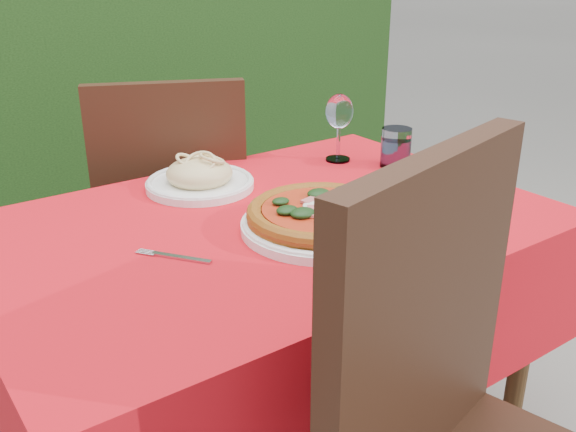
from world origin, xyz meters
TOP-DOWN VIEW (x-y plane):
  - hedge at (0.00, 1.55)m, footprint 3.20×0.55m
  - dining_table at (0.00, 0.00)m, footprint 1.26×0.86m
  - chair_far at (0.05, 0.61)m, footprint 0.58×0.58m
  - pizza_plate at (0.06, -0.12)m, footprint 0.38×0.38m
  - pasta_plate at (-0.02, 0.27)m, footprint 0.27×0.27m
  - water_glass at (0.50, 0.11)m, footprint 0.08×0.08m
  - wine_glass at (0.41, 0.24)m, footprint 0.08×0.08m
  - fork at (-0.25, -0.07)m, footprint 0.12×0.15m

SIDE VIEW (x-z plane):
  - chair_far at x=0.05m, z-range 0.07..1.05m
  - dining_table at x=0.00m, z-range 0.22..0.97m
  - fork at x=-0.25m, z-range 0.75..0.75m
  - pasta_plate at x=-0.02m, z-range 0.74..0.81m
  - pizza_plate at x=0.06m, z-range 0.75..0.81m
  - water_glass at x=0.50m, z-range 0.74..0.85m
  - wine_glass at x=0.41m, z-range 0.79..0.98m
  - hedge at x=0.00m, z-range 0.03..1.81m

